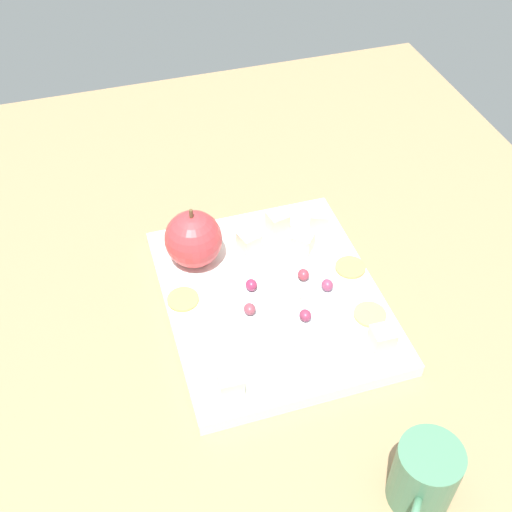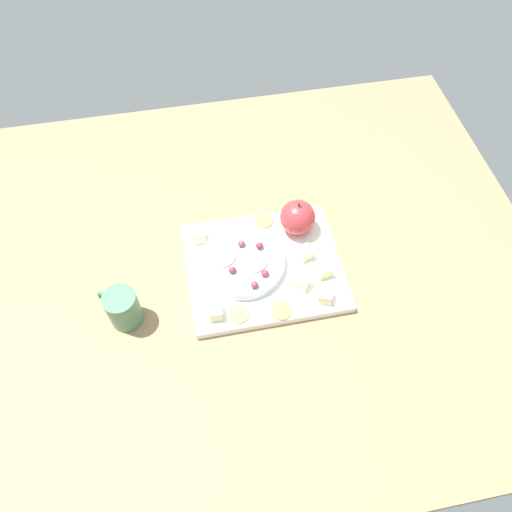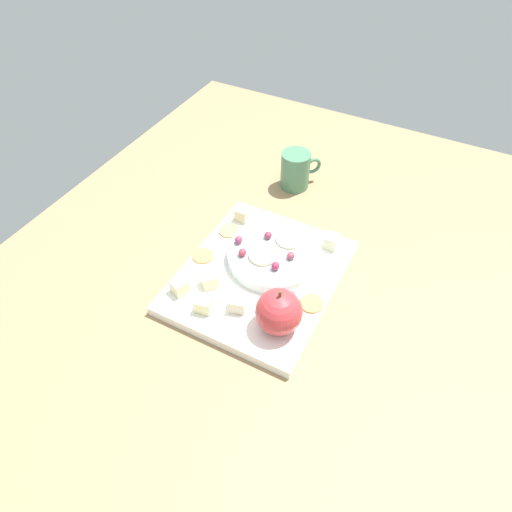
{
  "view_description": "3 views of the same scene",
  "coord_description": "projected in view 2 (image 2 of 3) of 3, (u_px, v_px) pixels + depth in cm",
  "views": [
    {
      "loc": [
        -51.76,
        15.78,
        70.52
      ],
      "look_at": [
        4.93,
        -1.59,
        11.7
      ],
      "focal_mm": 45.42,
      "sensor_mm": 36.0,
      "label": 1
    },
    {
      "loc": [
        -9.98,
        -57.78,
        95.06
      ],
      "look_at": [
        0.33,
        -3.59,
        11.69
      ],
      "focal_mm": 34.04,
      "sensor_mm": 36.0,
      "label": 2
    },
    {
      "loc": [
        53.5,
        23.19,
        71.42
      ],
      "look_at": [
        2.56,
        -3.57,
        11.56
      ],
      "focal_mm": 32.46,
      "sensor_mm": 36.0,
      "label": 3
    }
  ],
  "objects": [
    {
      "name": "cup",
      "position": [
        123.0,
        308.0,
        0.96
      ],
      "size": [
        8.48,
        7.85,
        8.66
      ],
      "color": "#467A59",
      "rests_on": "table"
    },
    {
      "name": "cheese_cube_4",
      "position": [
        302.0,
        283.0,
        1.0
      ],
      "size": [
        3.85,
        3.85,
        2.73
      ],
      "primitive_type": "cube",
      "rotation": [
        0.0,
        0.0,
        0.87
      ],
      "color": "beige",
      "rests_on": "platter"
    },
    {
      "name": "serving_dish",
      "position": [
        243.0,
        262.0,
        1.04
      ],
      "size": [
        17.84,
        17.84,
        2.27
      ],
      "primitive_type": "cylinder",
      "color": "silver",
      "rests_on": "platter"
    },
    {
      "name": "apple_slice_0",
      "position": [
        223.0,
        256.0,
        1.03
      ],
      "size": [
        5.44,
        5.44,
        0.6
      ],
      "primitive_type": "cylinder",
      "color": "beige",
      "rests_on": "serving_dish"
    },
    {
      "name": "grape_2",
      "position": [
        232.0,
        270.0,
        1.0
      ],
      "size": [
        1.65,
        1.49,
        1.39
      ],
      "primitive_type": "ellipsoid",
      "color": "#862D49",
      "rests_on": "serving_dish"
    },
    {
      "name": "apple_slice_1",
      "position": [
        253.0,
        262.0,
        1.02
      ],
      "size": [
        5.44,
        5.44,
        0.6
      ],
      "primitive_type": "cylinder",
      "color": "beige",
      "rests_on": "serving_dish"
    },
    {
      "name": "apple_stem",
      "position": [
        299.0,
        204.0,
        1.03
      ],
      "size": [
        0.5,
        0.5,
        1.2
      ],
      "primitive_type": "cylinder",
      "color": "brown",
      "rests_on": "apple_whole"
    },
    {
      "name": "cracker_2",
      "position": [
        239.0,
        314.0,
        0.98
      ],
      "size": [
        4.17,
        4.17,
        0.4
      ],
      "primitive_type": "cylinder",
      "color": "tan",
      "rests_on": "platter"
    },
    {
      "name": "grape_3",
      "position": [
        259.0,
        244.0,
        1.04
      ],
      "size": [
        1.65,
        1.49,
        1.54
      ],
      "primitive_type": "ellipsoid",
      "color": "#8E284A",
      "rests_on": "serving_dish"
    },
    {
      "name": "cracker_1",
      "position": [
        264.0,
        221.0,
        1.11
      ],
      "size": [
        4.17,
        4.17,
        0.4
      ],
      "primitive_type": "cylinder",
      "color": "tan",
      "rests_on": "platter"
    },
    {
      "name": "cheese_cube_3",
      "position": [
        305.0,
        253.0,
        1.05
      ],
      "size": [
        3.42,
        3.42,
        2.73
      ],
      "primitive_type": "cube",
      "rotation": [
        0.0,
        0.0,
        0.3
      ],
      "color": "beige",
      "rests_on": "platter"
    },
    {
      "name": "grape_1",
      "position": [
        241.0,
        244.0,
        1.04
      ],
      "size": [
        1.65,
        1.49,
        1.37
      ],
      "primitive_type": "ellipsoid",
      "color": "brown",
      "rests_on": "serving_dish"
    },
    {
      "name": "table",
      "position": [
        252.0,
        266.0,
        1.1
      ],
      "size": [
        128.74,
        108.63,
        4.92
      ],
      "primitive_type": "cube",
      "color": "#967752",
      "rests_on": "ground"
    },
    {
      "name": "grape_0",
      "position": [
        265.0,
        273.0,
        1.0
      ],
      "size": [
        1.65,
        1.49,
        1.51
      ],
      "primitive_type": "ellipsoid",
      "color": "#9A3342",
      "rests_on": "serving_dish"
    },
    {
      "name": "platter",
      "position": [
        264.0,
        267.0,
        1.05
      ],
      "size": [
        32.9,
        27.58,
        1.97
      ],
      "primitive_type": "cube",
      "color": "white",
      "rests_on": "table"
    },
    {
      "name": "cheese_cube_1",
      "position": [
        215.0,
        313.0,
        0.97
      ],
      "size": [
        2.81,
        2.81,
        2.73
      ],
      "primitive_type": "cube",
      "rotation": [
        0.0,
        0.0,
        1.54
      ],
      "color": "beige",
      "rests_on": "platter"
    },
    {
      "name": "apple_whole",
      "position": [
        298.0,
        217.0,
        1.07
      ],
      "size": [
        7.87,
        7.87,
        7.87
      ],
      "primitive_type": "sphere",
      "color": "#B83439",
      "rests_on": "platter"
    },
    {
      "name": "grape_4",
      "position": [
        254.0,
        285.0,
        0.98
      ],
      "size": [
        1.65,
        1.49,
        1.53
      ],
      "primitive_type": "ellipsoid",
      "color": "#8E3757",
      "rests_on": "serving_dish"
    },
    {
      "name": "cheese_cube_5",
      "position": [
        199.0,
        236.0,
        1.07
      ],
      "size": [
        2.81,
        2.81,
        2.73
      ],
      "primitive_type": "cube",
      "rotation": [
        0.0,
        0.0,
        1.54
      ],
      "color": "beige",
      "rests_on": "platter"
    },
    {
      "name": "cheese_cube_0",
      "position": [
        325.0,
        296.0,
        0.99
      ],
      "size": [
        3.56,
        3.56,
        2.73
      ],
      "primitive_type": "cube",
      "rotation": [
        0.0,
        0.0,
        1.19
      ],
      "color": "beige",
      "rests_on": "platter"
    },
    {
      "name": "cracker_0",
      "position": [
        281.0,
        311.0,
        0.98
      ],
      "size": [
        4.17,
        4.17,
        0.4
      ],
      "primitive_type": "cylinder",
      "color": "tan",
      "rests_on": "platter"
    },
    {
      "name": "cheese_cube_2",
      "position": [
        324.0,
        271.0,
        1.02
      ],
      "size": [
        3.25,
        3.25,
        2.73
      ],
      "primitive_type": "cube",
      "rotation": [
        0.0,
        0.0,
        0.21
      ],
      "color": "beige",
      "rests_on": "platter"
    }
  ]
}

